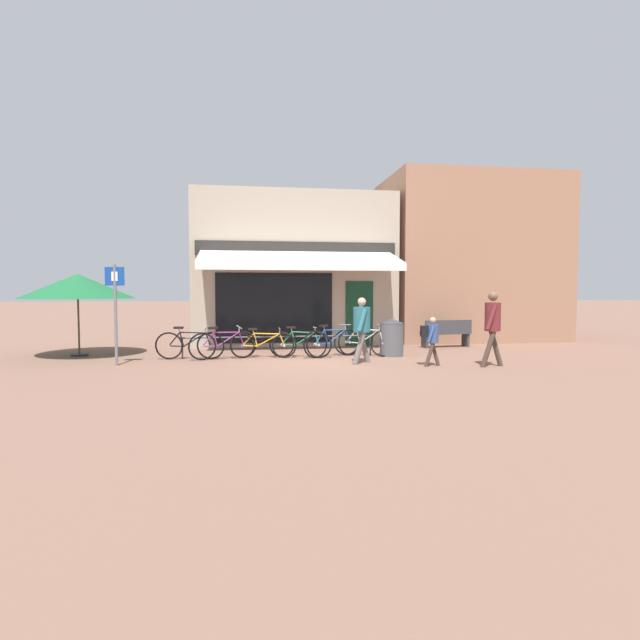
# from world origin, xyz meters

# --- Properties ---
(ground_plane) EXTENTS (160.00, 160.00, 0.00)m
(ground_plane) POSITION_xyz_m (0.00, 0.00, 0.00)
(ground_plane) COLOR brown
(shop_front) EXTENTS (6.66, 4.77, 5.02)m
(shop_front) POSITION_xyz_m (-0.24, 4.67, 2.51)
(shop_front) COLOR tan
(shop_front) RESTS_ON ground_plane
(neighbour_building) EXTENTS (6.18, 4.00, 5.91)m
(neighbour_building) POSITION_xyz_m (6.39, 5.19, 2.96)
(neighbour_building) COLOR #9E7056
(neighbour_building) RESTS_ON ground_plane
(bike_rack_rail) EXTENTS (5.16, 0.04, 0.57)m
(bike_rack_rail) POSITION_xyz_m (-0.99, 0.82, 0.49)
(bike_rack_rail) COLOR #47494F
(bike_rack_rail) RESTS_ON ground_plane
(bicycle_black) EXTENTS (1.80, 0.52, 0.88)m
(bicycle_black) POSITION_xyz_m (-3.32, 0.67, 0.39)
(bicycle_black) COLOR black
(bicycle_black) RESTS_ON ground_plane
(bicycle_purple) EXTENTS (1.76, 0.59, 0.87)m
(bicycle_purple) POSITION_xyz_m (-2.46, 0.57, 0.39)
(bicycle_purple) COLOR black
(bicycle_purple) RESTS_ON ground_plane
(bicycle_orange) EXTENTS (1.78, 0.52, 0.83)m
(bicycle_orange) POSITION_xyz_m (-1.42, 0.73, 0.36)
(bicycle_orange) COLOR black
(bicycle_orange) RESTS_ON ground_plane
(bicycle_green) EXTENTS (1.66, 0.62, 0.85)m
(bicycle_green) POSITION_xyz_m (-0.44, 0.61, 0.37)
(bicycle_green) COLOR black
(bicycle_green) RESTS_ON ground_plane
(bicycle_blue) EXTENTS (1.72, 0.81, 0.88)m
(bicycle_blue) POSITION_xyz_m (0.45, 0.66, 0.39)
(bicycle_blue) COLOR black
(bicycle_blue) RESTS_ON ground_plane
(bicycle_silver) EXTENTS (1.64, 0.94, 0.90)m
(bicycle_silver) POSITION_xyz_m (1.35, 0.73, 0.39)
(bicycle_silver) COLOR black
(bicycle_silver) RESTS_ON ground_plane
(pedestrian_adult) EXTENTS (0.55, 0.75, 1.64)m
(pedestrian_adult) POSITION_xyz_m (0.95, -0.63, 0.98)
(pedestrian_adult) COLOR slate
(pedestrian_adult) RESTS_ON ground_plane
(pedestrian_child) EXTENTS (0.52, 0.39, 1.17)m
(pedestrian_child) POSITION_xyz_m (2.47, -1.34, 0.72)
(pedestrian_child) COLOR #47382D
(pedestrian_child) RESTS_ON ground_plane
(pedestrian_second_adult) EXTENTS (0.64, 0.51, 1.78)m
(pedestrian_second_adult) POSITION_xyz_m (3.86, -1.62, 1.08)
(pedestrian_second_adult) COLOR #47382D
(pedestrian_second_adult) RESTS_ON ground_plane
(litter_bin) EXTENTS (0.65, 0.65, 1.03)m
(litter_bin) POSITION_xyz_m (2.08, 0.60, 0.52)
(litter_bin) COLOR #515459
(litter_bin) RESTS_ON ground_plane
(parking_sign) EXTENTS (0.44, 0.07, 2.41)m
(parking_sign) POSITION_xyz_m (-4.93, -0.15, 1.47)
(parking_sign) COLOR slate
(parking_sign) RESTS_ON ground_plane
(cafe_parasol) EXTENTS (2.98, 2.98, 2.25)m
(cafe_parasol) POSITION_xyz_m (-6.39, 1.84, 1.91)
(cafe_parasol) COLOR #4C3D2D
(cafe_parasol) RESTS_ON ground_plane
(park_bench) EXTENTS (1.64, 0.62, 0.87)m
(park_bench) POSITION_xyz_m (4.40, 2.37, 0.46)
(park_bench) COLOR #38383D
(park_bench) RESTS_ON ground_plane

